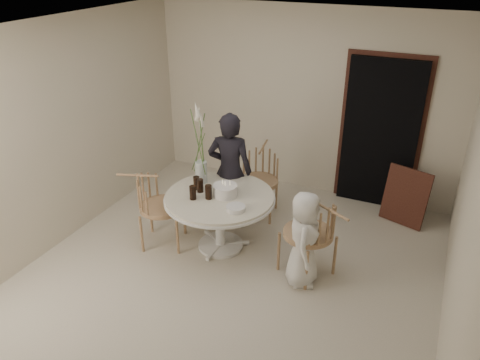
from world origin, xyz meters
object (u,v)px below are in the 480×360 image
at_px(chair_right, 318,231).
at_px(girl, 230,171).
at_px(chair_far, 261,171).
at_px(chair_left, 151,199).
at_px(birthday_cake, 225,190).
at_px(boy, 304,239).
at_px(table, 220,203).
at_px(flower_vase, 200,155).

relative_size(chair_right, girl, 0.62).
relative_size(chair_far, chair_right, 0.96).
bearing_deg(chair_left, birthday_cake, -91.98).
xyz_separation_m(chair_left, boy, (1.94, 0.03, -0.06)).
relative_size(table, chair_left, 1.39).
bearing_deg(chair_far, table, -104.93).
distance_m(chair_far, chair_left, 1.60).
relative_size(girl, flower_vase, 1.51).
height_order(table, girl, girl).
distance_m(chair_left, girl, 1.07).
height_order(table, chair_far, chair_far).
height_order(chair_far, boy, boy).
distance_m(chair_far, boy, 1.65).
bearing_deg(chair_far, chair_left, -134.34).
distance_m(boy, flower_vase, 1.64).
relative_size(table, boy, 1.19).
bearing_deg(flower_vase, chair_far, 61.26).
height_order(chair_far, birthday_cake, chair_far).
distance_m(chair_right, boy, 0.18).
bearing_deg(flower_vase, girl, 53.80).
bearing_deg(girl, flower_vase, 40.38).
xyz_separation_m(table, birthday_cake, (0.07, 0.02, 0.18)).
distance_m(girl, birthday_cake, 0.55).
relative_size(girl, boy, 1.40).
distance_m(chair_far, birthday_cake, 1.05).
distance_m(table, boy, 1.15).
distance_m(boy, birthday_cake, 1.12).
relative_size(chair_right, flower_vase, 0.94).
height_order(chair_far, chair_left, chair_left).
xyz_separation_m(table, chair_left, (-0.81, -0.26, 0.00)).
bearing_deg(chair_right, table, -67.25).
bearing_deg(flower_vase, chair_left, -133.80).
bearing_deg(flower_vase, chair_right, -11.51).
height_order(chair_left, birthday_cake, chair_left).
height_order(chair_right, chair_left, chair_right).
distance_m(table, birthday_cake, 0.20).
xyz_separation_m(girl, flower_vase, (-0.24, -0.33, 0.31)).
relative_size(table, chair_far, 1.42).
height_order(table, boy, boy).
distance_m(chair_left, birthday_cake, 0.94).
distance_m(chair_right, flower_vase, 1.70).
height_order(girl, flower_vase, flower_vase).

